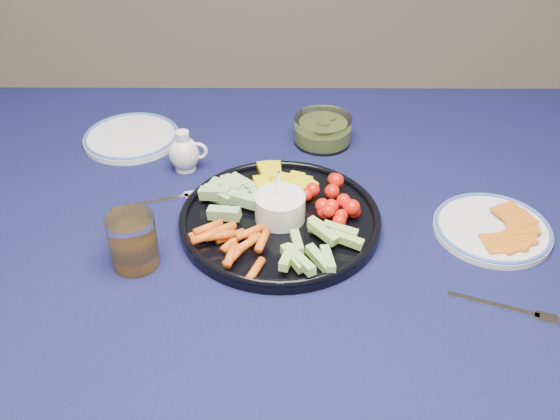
{
  "coord_description": "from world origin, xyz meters",
  "views": [
    {
      "loc": [
        -0.06,
        -0.8,
        1.38
      ],
      "look_at": [
        -0.06,
        0.02,
        0.78
      ],
      "focal_mm": 40.0,
      "sensor_mm": 36.0,
      "label": 1
    }
  ],
  "objects_px": {
    "dining_table": "(316,272)",
    "cheese_plate": "(493,227)",
    "pickle_bowl": "(323,131)",
    "juice_tumbler": "(134,244)",
    "side_plate_extra": "(131,137)",
    "crudite_platter": "(279,216)",
    "creamer_pitcher": "(185,153)"
  },
  "relations": [
    {
      "from": "cheese_plate",
      "to": "dining_table",
      "type": "bearing_deg",
      "value": -179.72
    },
    {
      "from": "creamer_pitcher",
      "to": "side_plate_extra",
      "type": "bearing_deg",
      "value": 139.79
    },
    {
      "from": "dining_table",
      "to": "juice_tumbler",
      "type": "xyz_separation_m",
      "value": [
        -0.28,
        -0.08,
        0.13
      ]
    },
    {
      "from": "creamer_pitcher",
      "to": "dining_table",
      "type": "bearing_deg",
      "value": -38.2
    },
    {
      "from": "pickle_bowl",
      "to": "cheese_plate",
      "type": "bearing_deg",
      "value": -47.61
    },
    {
      "from": "pickle_bowl",
      "to": "cheese_plate",
      "type": "relative_size",
      "value": 0.6
    },
    {
      "from": "creamer_pitcher",
      "to": "juice_tumbler",
      "type": "relative_size",
      "value": 0.92
    },
    {
      "from": "dining_table",
      "to": "side_plate_extra",
      "type": "distance_m",
      "value": 0.48
    },
    {
      "from": "creamer_pitcher",
      "to": "cheese_plate",
      "type": "bearing_deg",
      "value": -19.7
    },
    {
      "from": "side_plate_extra",
      "to": "juice_tumbler",
      "type": "bearing_deg",
      "value": -77.81
    },
    {
      "from": "dining_table",
      "to": "juice_tumbler",
      "type": "relative_size",
      "value": 19.3
    },
    {
      "from": "creamer_pitcher",
      "to": "side_plate_extra",
      "type": "height_order",
      "value": "creamer_pitcher"
    },
    {
      "from": "side_plate_extra",
      "to": "dining_table",
      "type": "bearing_deg",
      "value": -38.89
    },
    {
      "from": "crudite_platter",
      "to": "cheese_plate",
      "type": "height_order",
      "value": "crudite_platter"
    },
    {
      "from": "dining_table",
      "to": "juice_tumbler",
      "type": "distance_m",
      "value": 0.32
    },
    {
      "from": "dining_table",
      "to": "cheese_plate",
      "type": "bearing_deg",
      "value": 0.28
    },
    {
      "from": "juice_tumbler",
      "to": "side_plate_extra",
      "type": "xyz_separation_m",
      "value": [
        -0.08,
        0.37,
        -0.03
      ]
    },
    {
      "from": "dining_table",
      "to": "creamer_pitcher",
      "type": "xyz_separation_m",
      "value": [
        -0.24,
        0.19,
        0.12
      ]
    },
    {
      "from": "crudite_platter",
      "to": "juice_tumbler",
      "type": "relative_size",
      "value": 3.85
    },
    {
      "from": "creamer_pitcher",
      "to": "pickle_bowl",
      "type": "relative_size",
      "value": 0.69
    },
    {
      "from": "dining_table",
      "to": "crudite_platter",
      "type": "bearing_deg",
      "value": 164.58
    },
    {
      "from": "crudite_platter",
      "to": "juice_tumbler",
      "type": "height_order",
      "value": "crudite_platter"
    },
    {
      "from": "crudite_platter",
      "to": "cheese_plate",
      "type": "bearing_deg",
      "value": -2.73
    },
    {
      "from": "crudite_platter",
      "to": "side_plate_extra",
      "type": "relative_size",
      "value": 1.75
    },
    {
      "from": "pickle_bowl",
      "to": "side_plate_extra",
      "type": "distance_m",
      "value": 0.38
    },
    {
      "from": "dining_table",
      "to": "side_plate_extra",
      "type": "height_order",
      "value": "side_plate_extra"
    },
    {
      "from": "dining_table",
      "to": "cheese_plate",
      "type": "distance_m",
      "value": 0.3
    },
    {
      "from": "crudite_platter",
      "to": "side_plate_extra",
      "type": "height_order",
      "value": "crudite_platter"
    },
    {
      "from": "creamer_pitcher",
      "to": "juice_tumbler",
      "type": "height_order",
      "value": "juice_tumbler"
    },
    {
      "from": "side_plate_extra",
      "to": "creamer_pitcher",
      "type": "bearing_deg",
      "value": -40.21
    },
    {
      "from": "cheese_plate",
      "to": "crudite_platter",
      "type": "bearing_deg",
      "value": 177.27
    },
    {
      "from": "creamer_pitcher",
      "to": "pickle_bowl",
      "type": "distance_m",
      "value": 0.28
    }
  ]
}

